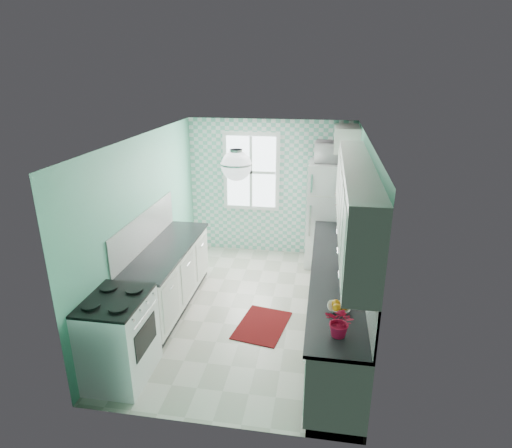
% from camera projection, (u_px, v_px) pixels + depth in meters
% --- Properties ---
extents(floor, '(3.00, 4.40, 0.02)m').
position_uv_depth(floor, '(250.00, 310.00, 6.29)').
color(floor, beige).
rests_on(floor, ground).
extents(ceiling, '(3.00, 4.40, 0.02)m').
position_uv_depth(ceiling, '(249.00, 137.00, 5.42)').
color(ceiling, white).
rests_on(ceiling, wall_back).
extents(wall_back, '(3.00, 0.02, 2.50)m').
position_uv_depth(wall_back, '(270.00, 188.00, 7.91)').
color(wall_back, '#63BC9B').
rests_on(wall_back, floor).
extents(wall_front, '(3.00, 0.02, 2.50)m').
position_uv_depth(wall_front, '(206.00, 317.00, 3.81)').
color(wall_front, '#63BC9B').
rests_on(wall_front, floor).
extents(wall_left, '(0.02, 4.40, 2.50)m').
position_uv_depth(wall_left, '(145.00, 224.00, 6.09)').
color(wall_left, '#63BC9B').
rests_on(wall_left, floor).
extents(wall_right, '(0.02, 4.40, 2.50)m').
position_uv_depth(wall_right, '(362.00, 237.00, 5.63)').
color(wall_right, '#63BC9B').
rests_on(wall_right, floor).
extents(accent_wall, '(3.00, 0.01, 2.50)m').
position_uv_depth(accent_wall, '(270.00, 188.00, 7.89)').
color(accent_wall, '#72C3AA').
rests_on(accent_wall, wall_back).
extents(window, '(1.04, 0.05, 1.44)m').
position_uv_depth(window, '(251.00, 172.00, 7.81)').
color(window, white).
rests_on(window, wall_back).
extents(backsplash_right, '(0.02, 3.60, 0.51)m').
position_uv_depth(backsplash_right, '(362.00, 252.00, 5.28)').
color(backsplash_right, white).
rests_on(backsplash_right, wall_right).
extents(backsplash_left, '(0.02, 2.15, 0.51)m').
position_uv_depth(backsplash_left, '(145.00, 229.00, 6.03)').
color(backsplash_left, white).
rests_on(backsplash_left, wall_left).
extents(upper_cabinets_right, '(0.33, 3.20, 0.90)m').
position_uv_depth(upper_cabinets_right, '(355.00, 202.00, 4.88)').
color(upper_cabinets_right, white).
rests_on(upper_cabinets_right, wall_right).
extents(upper_cabinet_fridge, '(0.40, 0.74, 0.40)m').
position_uv_depth(upper_cabinet_fridge, '(347.00, 138.00, 7.01)').
color(upper_cabinet_fridge, white).
rests_on(upper_cabinet_fridge, wall_right).
extents(ceiling_light, '(0.34, 0.34, 0.35)m').
position_uv_depth(ceiling_light, '(236.00, 165.00, 4.75)').
color(ceiling_light, silver).
rests_on(ceiling_light, ceiling).
extents(base_cabinets_right, '(0.60, 3.60, 0.90)m').
position_uv_depth(base_cabinets_right, '(335.00, 303.00, 5.58)').
color(base_cabinets_right, white).
rests_on(base_cabinets_right, floor).
extents(countertop_right, '(0.63, 3.60, 0.04)m').
position_uv_depth(countertop_right, '(336.00, 271.00, 5.42)').
color(countertop_right, black).
rests_on(countertop_right, base_cabinets_right).
extents(base_cabinets_left, '(0.60, 2.15, 0.90)m').
position_uv_depth(base_cabinets_left, '(168.00, 278.00, 6.25)').
color(base_cabinets_left, white).
rests_on(base_cabinets_left, floor).
extents(countertop_left, '(0.63, 2.15, 0.04)m').
position_uv_depth(countertop_left, '(167.00, 249.00, 6.08)').
color(countertop_left, black).
rests_on(countertop_left, base_cabinets_left).
extents(fridge, '(0.80, 0.80, 1.85)m').
position_uv_depth(fridge, '(330.00, 214.00, 7.49)').
color(fridge, white).
rests_on(fridge, floor).
extents(stove, '(0.66, 0.82, 0.99)m').
position_uv_depth(stove, '(118.00, 337.00, 4.77)').
color(stove, silver).
rests_on(stove, floor).
extents(sink, '(0.56, 0.47, 0.53)m').
position_uv_depth(sink, '(336.00, 237.00, 6.47)').
color(sink, silver).
rests_on(sink, countertop_right).
extents(rug, '(0.77, 0.98, 0.01)m').
position_uv_depth(rug, '(262.00, 325.00, 5.89)').
color(rug, maroon).
rests_on(rug, floor).
extents(dish_towel, '(0.06, 0.20, 0.31)m').
position_uv_depth(dish_towel, '(314.00, 264.00, 6.63)').
color(dish_towel, '#66B5AC').
rests_on(dish_towel, base_cabinets_right).
extents(fruit_bowl, '(0.24, 0.24, 0.06)m').
position_uv_depth(fruit_bowl, '(339.00, 308.00, 4.48)').
color(fruit_bowl, white).
rests_on(fruit_bowl, countertop_right).
extents(potted_plant, '(0.35, 0.33, 0.31)m').
position_uv_depth(potted_plant, '(341.00, 322.00, 4.02)').
color(potted_plant, '#AF100F').
rests_on(potted_plant, countertop_right).
extents(soap_bottle, '(0.10, 0.10, 0.17)m').
position_uv_depth(soap_bottle, '(340.00, 228.00, 6.55)').
color(soap_bottle, '#98B1C2').
rests_on(soap_bottle, countertop_right).
extents(microwave, '(0.64, 0.46, 0.34)m').
position_uv_depth(microwave, '(334.00, 152.00, 7.12)').
color(microwave, silver).
rests_on(microwave, fridge).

